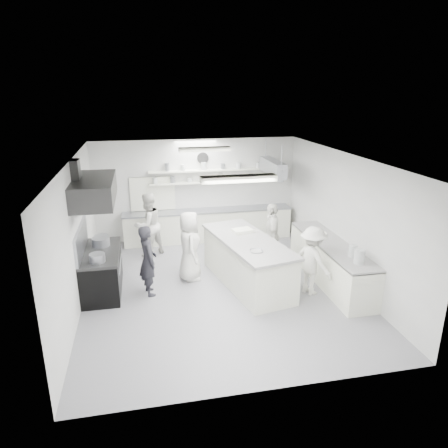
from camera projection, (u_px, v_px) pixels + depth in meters
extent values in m
cube|color=#9898A0|center=(219.00, 288.00, 9.52)|extent=(6.00, 7.00, 0.02)
cube|color=silver|center=(218.00, 158.00, 8.57)|extent=(6.00, 7.00, 0.02)
cube|color=silver|center=(196.00, 190.00, 12.30)|extent=(6.00, 0.04, 3.00)
cube|color=silver|center=(266.00, 304.00, 5.79)|extent=(6.00, 0.04, 3.00)
cube|color=silver|center=(76.00, 236.00, 8.47)|extent=(0.04, 7.00, 3.00)
cube|color=silver|center=(344.00, 218.00, 9.62)|extent=(0.04, 7.00, 3.00)
cube|color=black|center=(102.00, 272.00, 9.25)|extent=(0.80, 1.80, 0.90)
cube|color=#2D2D2D|center=(94.00, 190.00, 8.65)|extent=(0.85, 2.00, 0.50)
cube|color=white|center=(208.00, 225.00, 12.40)|extent=(5.00, 0.60, 0.92)
cube|color=white|center=(220.00, 181.00, 12.23)|extent=(4.20, 0.26, 0.04)
cube|color=white|center=(220.00, 170.00, 12.12)|extent=(4.20, 0.26, 0.04)
cube|color=black|center=(153.00, 194.00, 12.05)|extent=(1.30, 0.04, 1.00)
cylinder|color=white|center=(203.00, 158.00, 12.00)|extent=(0.32, 0.05, 0.32)
cube|color=white|center=(331.00, 263.00, 9.69)|extent=(0.74, 3.30, 0.94)
cube|color=#999BA5|center=(273.00, 167.00, 11.41)|extent=(0.30, 1.60, 0.40)
cube|color=white|center=(238.00, 179.00, 6.92)|extent=(1.30, 0.25, 0.10)
cube|color=white|center=(205.00, 149.00, 10.27)|extent=(1.30, 0.25, 0.10)
cube|color=white|center=(247.00, 262.00, 9.58)|extent=(1.62, 3.00, 1.05)
cylinder|color=#999BA5|center=(101.00, 243.00, 9.39)|extent=(0.40, 0.40, 0.24)
imported|color=#232329|center=(148.00, 260.00, 9.00)|extent=(0.50, 0.65, 1.60)
imported|color=silver|center=(148.00, 225.00, 11.13)|extent=(1.08, 1.03, 1.75)
imported|color=silver|center=(189.00, 246.00, 9.70)|extent=(0.55, 0.83, 1.69)
imported|color=silver|center=(272.00, 235.00, 10.43)|extent=(0.61, 1.05, 1.68)
imported|color=silver|center=(312.00, 261.00, 9.04)|extent=(0.95, 1.16, 1.56)
imported|color=#999BA5|center=(256.00, 252.00, 8.73)|extent=(0.32, 0.32, 0.07)
imported|color=white|center=(254.00, 232.00, 9.94)|extent=(0.26, 0.26, 0.06)
imported|color=white|center=(322.00, 234.00, 10.13)|extent=(0.30, 0.30, 0.06)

